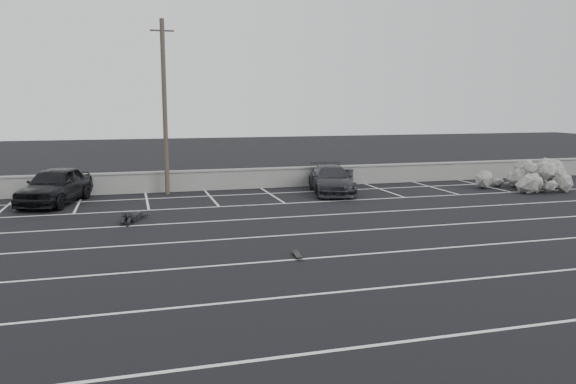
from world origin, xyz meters
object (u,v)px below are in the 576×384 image
object	(u,v)px
car_right	(331,180)
utility_pole	(165,107)
car_left	(55,186)
trash_bin	(348,177)
skateboard	(297,255)
riprap_pile	(538,178)
person	(134,214)

from	to	relation	value
car_right	utility_pole	xyz separation A→B (m)	(-7.97, 1.98, 3.61)
car_right	utility_pole	size ratio (longest dim) A/B	0.56
car_left	utility_pole	bearing A→B (deg)	33.55
car_left	trash_bin	xyz separation A→B (m)	(14.87, 1.85, -0.38)
skateboard	car_left	bearing A→B (deg)	131.27
riprap_pile	person	distance (m)	20.84
utility_pole	car_left	bearing A→B (deg)	-163.96
riprap_pile	person	size ratio (longest dim) A/B	2.19
car_right	utility_pole	bearing A→B (deg)	177.10
utility_pole	trash_bin	xyz separation A→B (m)	(9.83, 0.40, -3.85)
trash_bin	person	xyz separation A→B (m)	(-11.51, -6.45, -0.22)
car_right	riprap_pile	distance (m)	11.15
riprap_pile	utility_pole	bearing A→B (deg)	169.40
utility_pole	riprap_pile	bearing A→B (deg)	-10.60
utility_pole	person	xyz separation A→B (m)	(-1.68, -6.05, -4.06)
trash_bin	car_right	bearing A→B (deg)	-128.09
utility_pole	trash_bin	world-z (taller)	utility_pole
person	riprap_pile	bearing A→B (deg)	24.86
car_right	trash_bin	bearing A→B (deg)	62.98
person	utility_pole	bearing A→B (deg)	92.49
person	skateboard	size ratio (longest dim) A/B	3.54
utility_pole	car_right	bearing A→B (deg)	-13.97
car_right	riprap_pile	size ratio (longest dim) A/B	0.86
person	skateboard	distance (m)	8.27
trash_bin	skateboard	bearing A→B (deg)	-117.51
trash_bin	skateboard	xyz separation A→B (m)	(-6.95, -13.35, -0.39)
car_left	riprap_pile	distance (m)	24.14
car_right	car_left	bearing A→B (deg)	-171.28
car_right	person	bearing A→B (deg)	-146.06
car_left	car_right	bearing A→B (deg)	15.15
trash_bin	skateboard	size ratio (longest dim) A/B	1.25
trash_bin	riprap_pile	distance (m)	9.99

